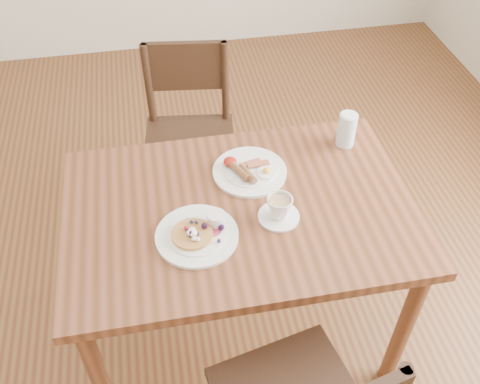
{
  "coord_description": "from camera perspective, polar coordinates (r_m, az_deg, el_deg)",
  "views": [
    {
      "loc": [
        -0.23,
        -1.25,
        2.06
      ],
      "look_at": [
        0.0,
        0.0,
        0.82
      ],
      "focal_mm": 40.0,
      "sensor_mm": 36.0,
      "label": 1
    }
  ],
  "objects": [
    {
      "name": "ground",
      "position": [
        2.42,
        -0.0,
        -13.99
      ],
      "size": [
        5.0,
        5.0,
        0.0
      ],
      "primitive_type": "plane",
      "color": "#582B19",
      "rests_on": "ground"
    },
    {
      "name": "dining_table",
      "position": [
        1.9,
        -0.0,
        -3.64
      ],
      "size": [
        1.2,
        0.8,
        0.75
      ],
      "color": "brown",
      "rests_on": "ground"
    },
    {
      "name": "chair_far",
      "position": [
        2.57,
        -5.43,
        6.55
      ],
      "size": [
        0.47,
        0.47,
        0.88
      ],
      "rotation": [
        0.0,
        0.0,
        3.01
      ],
      "color": "#311A11",
      "rests_on": "ground"
    },
    {
      "name": "pancake_plate",
      "position": [
        1.73,
        -4.47,
        -4.39
      ],
      "size": [
        0.27,
        0.27,
        0.06
      ],
      "color": "white",
      "rests_on": "dining_table"
    },
    {
      "name": "breakfast_plate",
      "position": [
        1.94,
        0.92,
        2.28
      ],
      "size": [
        0.27,
        0.27,
        0.04
      ],
      "color": "white",
      "rests_on": "dining_table"
    },
    {
      "name": "teacup_saucer",
      "position": [
        1.77,
        4.21,
        -1.82
      ],
      "size": [
        0.14,
        0.14,
        0.09
      ],
      "color": "white",
      "rests_on": "dining_table"
    },
    {
      "name": "water_glass",
      "position": [
        2.07,
        11.31,
        6.55
      ],
      "size": [
        0.07,
        0.07,
        0.13
      ],
      "primitive_type": "cylinder",
      "color": "silver",
      "rests_on": "dining_table"
    }
  ]
}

